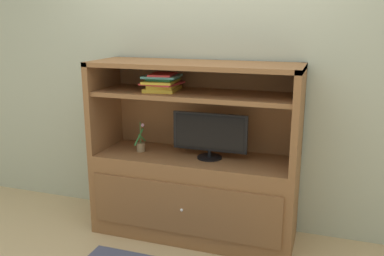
{
  "coord_description": "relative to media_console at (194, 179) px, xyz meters",
  "views": [
    {
      "loc": [
        1.03,
        -2.69,
        1.77
      ],
      "look_at": [
        0.0,
        0.35,
        0.94
      ],
      "focal_mm": 38.97,
      "sensor_mm": 36.0,
      "label": 1
    }
  ],
  "objects": [
    {
      "name": "painted_rear_wall",
      "position": [
        0.0,
        0.35,
        0.91
      ],
      "size": [
        6.0,
        0.1,
        2.8
      ],
      "primitive_type": "cube",
      "color": "#ADB29E",
      "rests_on": "ground_plane"
    },
    {
      "name": "magazine_stack",
      "position": [
        -0.27,
        -0.0,
        0.8
      ],
      "size": [
        0.3,
        0.37,
        0.14
      ],
      "color": "gold",
      "rests_on": "media_console"
    },
    {
      "name": "potted_plant",
      "position": [
        -0.47,
        -0.03,
        0.26
      ],
      "size": [
        0.07,
        0.12,
        0.26
      ],
      "color": "#8C7251",
      "rests_on": "media_console"
    },
    {
      "name": "ground_plane",
      "position": [
        0.0,
        -0.4,
        -0.49
      ],
      "size": [
        8.0,
        8.0,
        0.0
      ],
      "primitive_type": "plane",
      "color": "tan"
    },
    {
      "name": "tv_monitor",
      "position": [
        0.14,
        -0.01,
        0.4
      ],
      "size": [
        0.61,
        0.2,
        0.37
      ],
      "color": "black",
      "rests_on": "media_console"
    },
    {
      "name": "media_console",
      "position": [
        0.0,
        0.0,
        0.0
      ],
      "size": [
        1.68,
        0.59,
        1.46
      ],
      "color": "brown",
      "rests_on": "ground_plane"
    }
  ]
}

